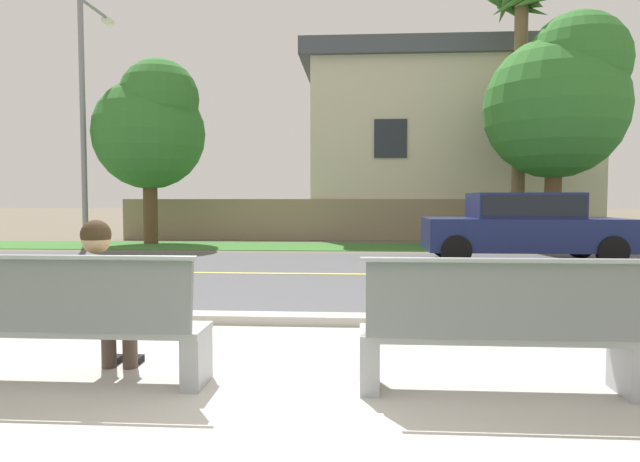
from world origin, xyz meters
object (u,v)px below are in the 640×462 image
at_px(shade_tree_far_left, 152,126).
at_px(streetlamp, 86,104).
at_px(palm_tree_short, 523,14).
at_px(bench_right, 500,332).
at_px(seated_person_olive, 103,294).
at_px(palm_tree_tall, 520,34).
at_px(shade_tree_left, 561,97).
at_px(car_navy_near, 522,224).
at_px(bench_left, 72,326).

bearing_deg(shade_tree_far_left, streetlamp, -151.49).
bearing_deg(palm_tree_short, bench_right, -106.33).
relative_size(seated_person_olive, palm_tree_tall, 0.16).
bearing_deg(streetlamp, palm_tree_tall, 6.98).
relative_size(bench_right, seated_person_olive, 1.58).
bearing_deg(shade_tree_left, palm_tree_tall, 121.61).
distance_m(car_navy_near, palm_tree_short, 8.26).
distance_m(shade_tree_far_left, palm_tree_short, 11.98).
relative_size(bench_right, palm_tree_tall, 0.25).
xyz_separation_m(shade_tree_far_left, palm_tree_short, (11.44, 0.94, 3.44)).
distance_m(bench_left, seated_person_olive, 0.32).
height_order(streetlamp, palm_tree_tall, palm_tree_tall).
bearing_deg(bench_left, shade_tree_left, 57.58).
xyz_separation_m(bench_right, shade_tree_left, (4.74, 12.39, 3.81)).
xyz_separation_m(bench_left, seated_person_olive, (0.16, 0.17, 0.21)).
distance_m(shade_tree_left, palm_tree_tall, 2.66).
bearing_deg(shade_tree_left, palm_tree_short, 112.58).
bearing_deg(bench_left, palm_tree_tall, 62.73).
bearing_deg(streetlamp, bench_left, -64.22).
bearing_deg(streetlamp, bench_right, -53.44).
relative_size(streetlamp, palm_tree_short, 0.83).
relative_size(bench_left, palm_tree_tall, 0.25).
bearing_deg(streetlamp, seated_person_olive, -63.27).
bearing_deg(palm_tree_tall, shade_tree_left, -58.39).
height_order(bench_left, palm_tree_short, palm_tree_short).
distance_m(streetlamp, palm_tree_short, 13.52).
height_order(bench_left, palm_tree_tall, palm_tree_tall).
relative_size(bench_left, palm_tree_short, 0.22).
distance_m(bench_right, streetlamp, 15.55).
relative_size(seated_person_olive, shade_tree_left, 0.19).
bearing_deg(bench_right, shade_tree_left, 69.08).
xyz_separation_m(bench_right, car_navy_near, (2.68, 8.74, 0.39)).
xyz_separation_m(streetlamp, shade_tree_left, (13.73, 0.27, 0.08)).
relative_size(bench_right, palm_tree_short, 0.22).
bearing_deg(palm_tree_tall, streetlamp, -173.02).
xyz_separation_m(bench_left, shade_tree_far_left, (-4.21, 13.01, 3.21)).
distance_m(bench_right, seated_person_olive, 2.99).
bearing_deg(streetlamp, shade_tree_left, 1.13).
relative_size(bench_right, car_navy_near, 0.46).
xyz_separation_m(bench_left, car_navy_near, (5.82, 8.74, 0.39)).
height_order(bench_right, streetlamp, streetlamp).
relative_size(car_navy_near, palm_tree_short, 0.48).
bearing_deg(shade_tree_far_left, palm_tree_tall, 3.50).
distance_m(bench_left, shade_tree_far_left, 14.05).
xyz_separation_m(bench_left, palm_tree_tall, (7.07, 13.70, 5.98)).
distance_m(bench_left, bench_right, 3.13).
bearing_deg(palm_tree_tall, car_navy_near, -104.11).
xyz_separation_m(seated_person_olive, palm_tree_tall, (6.90, 13.53, 5.77)).
relative_size(car_navy_near, streetlamp, 0.58).
relative_size(car_navy_near, shade_tree_left, 0.65).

